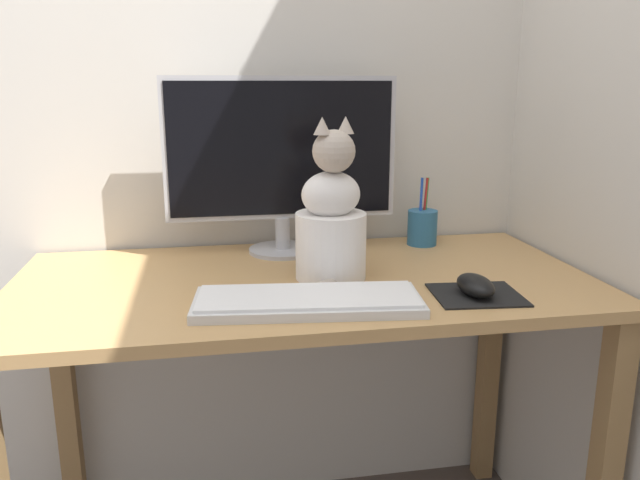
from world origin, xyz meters
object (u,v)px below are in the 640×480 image
(pen_cup, at_px, (422,227))
(cat, at_px, (331,220))
(monitor, at_px, (281,157))
(keyboard, at_px, (308,301))
(computer_mouse_right, at_px, (475,285))

(pen_cup, bearing_deg, cat, -140.30)
(pen_cup, bearing_deg, monitor, -178.31)
(keyboard, relative_size, computer_mouse_right, 3.98)
(cat, bearing_deg, computer_mouse_right, -52.97)
(keyboard, height_order, computer_mouse_right, computer_mouse_right)
(computer_mouse_right, xyz_separation_m, cat, (-0.26, 0.17, 0.11))
(monitor, height_order, pen_cup, monitor)
(computer_mouse_right, bearing_deg, keyboard, 179.52)
(computer_mouse_right, xyz_separation_m, pen_cup, (0.03, 0.42, 0.02))
(keyboard, distance_m, pen_cup, 0.56)
(computer_mouse_right, bearing_deg, pen_cup, 85.28)
(monitor, bearing_deg, cat, -71.50)
(monitor, height_order, computer_mouse_right, monitor)
(keyboard, distance_m, computer_mouse_right, 0.34)
(monitor, distance_m, pen_cup, 0.42)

